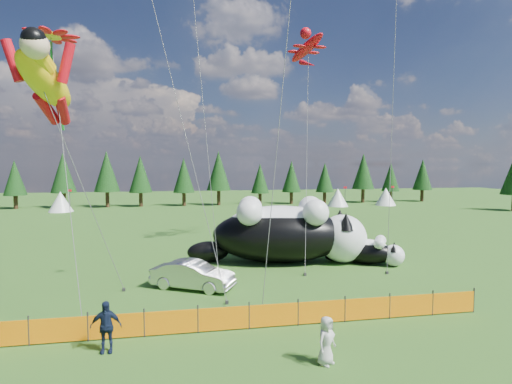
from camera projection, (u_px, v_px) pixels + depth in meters
ground at (217, 304)px, 18.50m from camera, size 160.00×160.00×0.00m
safety_fence at (224, 318)px, 15.52m from camera, size 22.06×0.06×1.10m
tree_line at (193, 180)px, 62.38m from camera, size 90.00×4.00×8.00m
festival_tents at (268, 198)px, 59.63m from camera, size 50.00×3.20×2.80m
cat_large at (288, 232)px, 26.40m from camera, size 11.85×5.73×4.30m
cat_small at (368, 250)px, 26.03m from camera, size 4.59×3.56×1.85m
car at (193, 275)px, 20.85m from camera, size 4.59×3.39×1.44m
spectator_c at (106, 327)px, 13.76m from camera, size 1.07×0.56×1.81m
spectator_e at (326, 341)px, 12.93m from camera, size 0.92×0.86×1.58m
superhero_kite at (45, 81)px, 16.42m from camera, size 4.88×5.46×12.12m
gecko_kite at (307, 48)px, 30.51m from camera, size 4.81×11.06×17.37m
flower_kite at (51, 39)px, 18.47m from camera, size 3.91×6.68×13.47m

